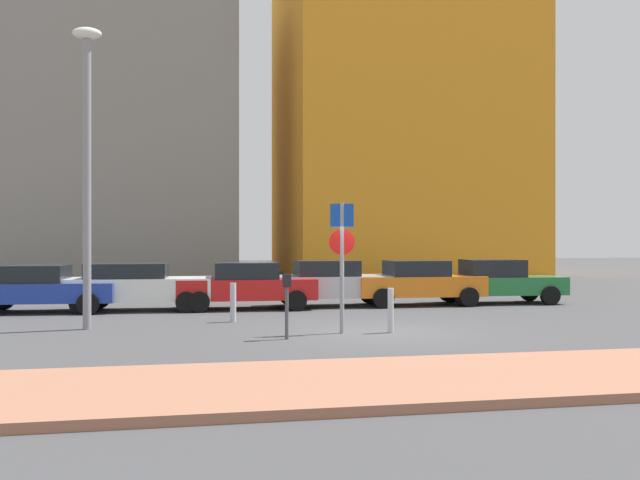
{
  "coord_description": "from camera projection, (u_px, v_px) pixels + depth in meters",
  "views": [
    {
      "loc": [
        -4.76,
        -16.09,
        2.19
      ],
      "look_at": [
        -0.97,
        2.64,
        2.18
      ],
      "focal_mm": 39.74,
      "sensor_mm": 36.0,
      "label": 1
    }
  ],
  "objects": [
    {
      "name": "parking_sign_post",
      "position": [
        342.0,
        251.0,
        16.55
      ],
      "size": [
        0.6,
        0.13,
        3.06
      ],
      "color": "gray",
      "rests_on": "ground"
    },
    {
      "name": "street_lamp",
      "position": [
        87.0,
        153.0,
        17.27
      ],
      "size": [
        0.7,
        0.36,
        7.38
      ],
      "color": "gray",
      "rests_on": "ground"
    },
    {
      "name": "building_under_construction",
      "position": [
        122.0,
        146.0,
        47.98
      ],
      "size": [
        14.51,
        15.26,
        17.16
      ],
      "primitive_type": "cube",
      "color": "gray",
      "rests_on": "ground"
    },
    {
      "name": "parked_car_orange",
      "position": [
        418.0,
        282.0,
        23.6
      ],
      "size": [
        4.3,
        1.96,
        1.5
      ],
      "color": "orange",
      "rests_on": "ground"
    },
    {
      "name": "parked_car_white",
      "position": [
        135.0,
        285.0,
        21.83
      ],
      "size": [
        4.6,
        2.22,
        1.46
      ],
      "color": "white",
      "rests_on": "ground"
    },
    {
      "name": "parked_car_silver",
      "position": [
        333.0,
        282.0,
        23.23
      ],
      "size": [
        4.24,
        2.02,
        1.51
      ],
      "color": "#B7BABF",
      "rests_on": "ground"
    },
    {
      "name": "traffic_bollard_near",
      "position": [
        391.0,
        310.0,
        16.65
      ],
      "size": [
        0.14,
        0.14,
        1.05
      ],
      "primitive_type": "cylinder",
      "color": "#B7B7BC",
      "rests_on": "ground"
    },
    {
      "name": "ground_plane",
      "position": [
        382.0,
        332.0,
        16.72
      ],
      "size": [
        120.0,
        120.0,
        0.0
      ],
      "primitive_type": "plane",
      "color": "#424244"
    },
    {
      "name": "parked_car_red",
      "position": [
        247.0,
        285.0,
        22.31
      ],
      "size": [
        4.39,
        2.1,
        1.47
      ],
      "color": "red",
      "rests_on": "ground"
    },
    {
      "name": "traffic_bollard_mid",
      "position": [
        233.0,
        302.0,
        18.83
      ],
      "size": [
        0.16,
        0.16,
        1.04
      ],
      "primitive_type": "cylinder",
      "color": "#B7B7BC",
      "rests_on": "ground"
    },
    {
      "name": "sidewalk_brick",
      "position": [
        491.0,
        377.0,
        10.91
      ],
      "size": [
        40.0,
        3.47,
        0.14
      ],
      "primitive_type": "cube",
      "color": "#9E664C",
      "rests_on": "ground"
    },
    {
      "name": "parked_car_green",
      "position": [
        496.0,
        281.0,
        24.27
      ],
      "size": [
        4.51,
        2.11,
        1.51
      ],
      "color": "#237238",
      "rests_on": "ground"
    },
    {
      "name": "building_colorful_midrise",
      "position": [
        399.0,
        54.0,
        48.03
      ],
      "size": [
        15.61,
        13.43,
        29.58
      ],
      "primitive_type": "cube",
      "color": "orange",
      "rests_on": "ground"
    },
    {
      "name": "parked_car_blue",
      "position": [
        41.0,
        288.0,
        21.32
      ],
      "size": [
        4.39,
        2.29,
        1.42
      ],
      "color": "#1E389E",
      "rests_on": "ground"
    },
    {
      "name": "parking_meter",
      "position": [
        287.0,
        297.0,
        15.55
      ],
      "size": [
        0.18,
        0.14,
        1.43
      ],
      "color": "#4C4C51",
      "rests_on": "ground"
    }
  ]
}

